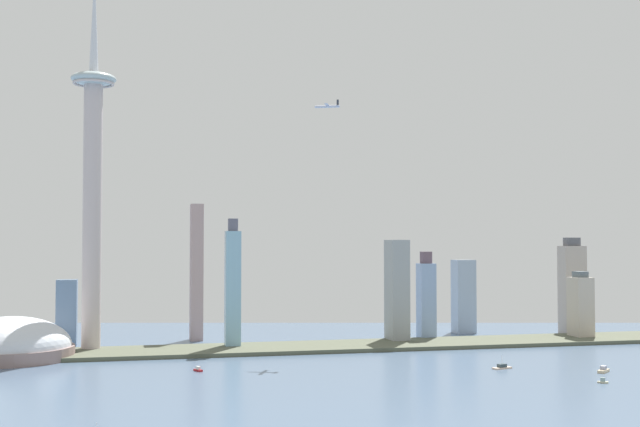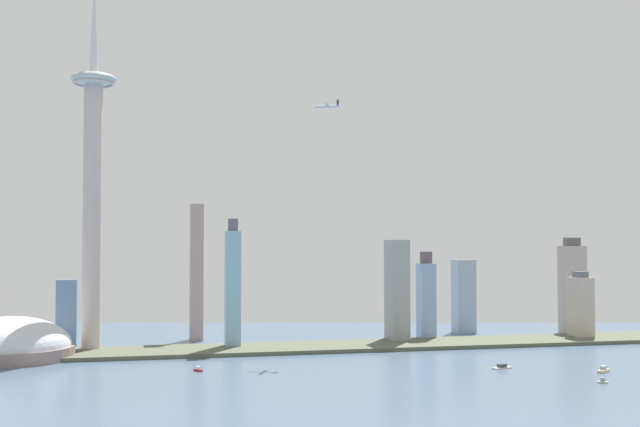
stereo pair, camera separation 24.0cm
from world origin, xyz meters
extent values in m
cube|color=#515542|center=(0.00, 441.09, 1.81)|extent=(702.80, 72.95, 3.61)
cylinder|color=beige|center=(-235.90, 466.17, 124.18)|extent=(16.79, 16.79, 248.35)
ellipsoid|color=#A9BBBD|center=(-235.90, 466.17, 248.35)|extent=(40.77, 40.77, 12.12)
torus|color=beige|center=(-235.90, 466.17, 244.11)|extent=(37.08, 37.08, 2.42)
cone|color=silver|center=(-235.90, 466.17, 304.06)|extent=(8.39, 8.39, 99.29)
cylinder|color=gray|center=(-300.74, 434.89, 5.39)|extent=(106.42, 106.42, 10.77)
ellipsoid|color=silver|center=(-300.74, 434.89, 10.77)|extent=(101.10, 101.10, 50.90)
cube|color=#969B9B|center=(55.20, 466.23, 50.80)|extent=(17.79, 27.81, 101.60)
cube|color=#99ABC1|center=(156.06, 535.18, 40.08)|extent=(21.68, 20.34, 80.16)
cube|color=#88A3CB|center=(91.45, 480.69, 38.94)|extent=(15.90, 16.73, 77.88)
cube|color=#634E5A|center=(91.45, 480.69, 83.86)|extent=(9.54, 10.04, 11.97)
cube|color=#AA8E8D|center=(-135.63, 536.33, 69.15)|extent=(12.40, 19.38, 138.31)
cube|color=slate|center=(-260.25, 513.62, 31.82)|extent=(18.99, 18.95, 63.63)
cube|color=#85B5CB|center=(-109.07, 455.52, 54.80)|extent=(14.12, 12.55, 109.60)
cube|color=slate|center=(-109.07, 455.52, 115.42)|extent=(8.47, 7.53, 11.63)
cube|color=#B1A398|center=(268.53, 500.30, 47.73)|extent=(25.44, 18.19, 95.46)
cube|color=#58585D|center=(268.53, 500.30, 100.01)|extent=(15.26, 10.91, 9.09)
cube|color=#BEAF9D|center=(247.00, 448.99, 31.73)|extent=(18.28, 23.22, 63.45)
cube|color=slate|center=(247.00, 448.99, 66.48)|extent=(10.97, 13.93, 6.04)
cube|color=beige|center=(148.33, 256.50, 1.06)|extent=(14.19, 13.31, 2.12)
cube|color=#9A9DAF|center=(148.33, 256.50, 3.54)|extent=(7.13, 6.88, 2.85)
cylinder|color=silver|center=(-219.51, 123.64, 7.23)|extent=(0.24, 0.24, 4.39)
cube|color=beige|center=(81.28, 290.96, 0.62)|extent=(17.15, 10.26, 1.24)
cube|color=#303F45|center=(81.28, 290.96, 2.53)|extent=(7.98, 5.98, 2.59)
cylinder|color=silver|center=(81.28, 290.96, 7.27)|extent=(0.24, 0.24, 6.90)
cube|color=#AA1E23|center=(-151.25, 334.05, 0.74)|extent=(6.73, 9.22, 1.48)
cube|color=silver|center=(-151.25, 334.05, 2.64)|extent=(3.63, 4.41, 2.31)
cube|color=beige|center=(120.32, 214.08, 0.63)|extent=(7.45, 6.47, 1.25)
cube|color=#8EA6A0|center=(120.32, 214.08, 2.62)|extent=(3.68, 3.39, 2.73)
cylinder|color=silver|center=(-23.90, 432.35, 225.85)|extent=(21.66, 11.18, 2.45)
sphere|color=silver|center=(-34.24, 436.82, 225.85)|extent=(2.45, 2.45, 2.45)
cube|color=silver|center=(-23.90, 432.35, 226.95)|extent=(11.45, 21.63, 0.50)
cube|color=silver|center=(-15.21, 428.60, 226.22)|extent=(4.91, 7.96, 0.40)
cube|color=#2D333D|center=(-15.21, 428.60, 229.57)|extent=(2.01, 1.24, 5.00)
camera|label=1|loc=(-206.34, -293.85, 97.78)|focal=45.37mm
camera|label=2|loc=(-206.10, -293.91, 97.78)|focal=45.37mm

